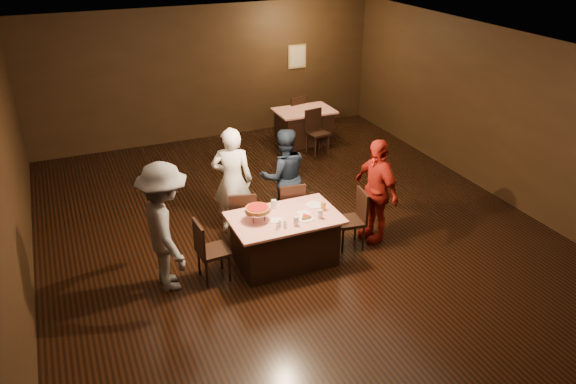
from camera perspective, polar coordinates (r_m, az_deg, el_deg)
The scene contains 23 objects.
room at distance 8.34m, azimuth 1.07°, elevation 8.31°, with size 10.00×10.04×3.02m.
main_table at distance 8.37m, azimuth -0.33°, elevation -4.83°, with size 1.60×1.00×0.77m, color #B71A0C.
back_table at distance 12.91m, azimuth 1.66°, elevation 6.71°, with size 1.30×0.90×0.77m, color red.
chair_far_left at distance 8.82m, azimuth -4.64°, elevation -2.53°, with size 0.42×0.42×0.95m, color black.
chair_far_right at distance 9.07m, azimuth 0.14°, elevation -1.57°, with size 0.42×0.42×0.95m, color black.
chair_end_left at distance 8.03m, azimuth -7.62°, elevation -5.85°, with size 0.42×0.42×0.95m, color black.
chair_end_right at distance 8.76m, azimuth 6.31°, elevation -2.83°, with size 0.42×0.42×0.95m, color black.
chair_back_near at distance 12.28m, azimuth 3.04°, elevation 6.09°, with size 0.42×0.42×0.95m, color black.
chair_back_far at distance 13.39m, azimuth 0.58°, elevation 7.87°, with size 0.42×0.42×0.95m, color black.
diner_white_jacket at distance 9.03m, azimuth -5.68°, elevation 1.16°, with size 0.65×0.43×1.79m, color white.
diner_navy_hoodie at distance 9.29m, azimuth -0.41°, elevation 1.60°, with size 0.81×0.63×1.66m, color black.
diner_grey_knit at distance 7.76m, azimuth -12.33°, elevation -3.55°, with size 1.20×0.69×1.87m, color slate.
diner_red_shirt at distance 8.89m, azimuth 8.92°, elevation 0.19°, with size 1.00×0.41×1.70m, color maroon.
pizza_stand at distance 8.01m, azimuth -3.12°, elevation -1.77°, with size 0.38×0.38×0.22m.
plate_with_slice at distance 8.11m, azimuth 1.78°, elevation -2.59°, with size 0.25×0.25×0.06m.
plate_empty at distance 8.50m, azimuth 2.68°, elevation -1.32°, with size 0.25×0.25×0.01m, color white.
glass_front_left at distance 7.92m, azimuth 0.84°, elevation -2.97°, with size 0.08×0.08×0.14m, color silver.
glass_front_right at distance 8.12m, azimuth 3.28°, elevation -2.26°, with size 0.08×0.08×0.14m, color silver.
glass_amber at distance 8.33m, azimuth 3.59°, elevation -1.46°, with size 0.08×0.08×0.14m, color #BF7F26.
glass_back at distance 8.38m, azimuth -1.46°, elevation -1.26°, with size 0.08×0.08×0.14m, color silver.
condiments at distance 7.87m, azimuth -0.75°, elevation -3.38°, with size 0.17×0.10×0.09m.
napkin_center at distance 8.29m, azimuth 1.57°, elevation -2.11°, with size 0.16×0.16×0.01m, color white.
napkin_left at distance 8.09m, azimuth -1.18°, elevation -2.87°, with size 0.16×0.16×0.01m, color white.
Camera 1 is at (-3.27, -7.22, 4.72)m, focal length 35.00 mm.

